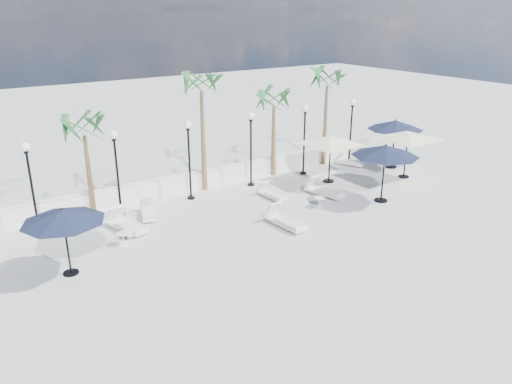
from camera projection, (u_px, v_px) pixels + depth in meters
ground at (268, 249)px, 19.22m from camera, size 100.00×100.00×0.00m
balustrade at (182, 184)px, 24.89m from camera, size 26.00×0.30×1.01m
lamppost_1 at (30, 175)px, 19.73m from camera, size 0.36×0.36×3.84m
lamppost_2 at (116, 161)px, 21.57m from camera, size 0.36×0.36×3.84m
lamppost_3 at (189, 149)px, 23.41m from camera, size 0.36×0.36×3.84m
lamppost_4 at (251, 139)px, 25.25m from camera, size 0.36×0.36×3.84m
lamppost_5 at (305, 130)px, 27.09m from camera, size 0.36×0.36×3.84m
lamppost_6 at (351, 122)px, 28.92m from camera, size 0.36×0.36×3.84m
palm_1 at (84, 132)px, 21.23m from camera, size 2.60×2.60×4.70m
palm_2 at (201, 88)px, 23.75m from camera, size 2.60×2.60×6.10m
palm_3 at (274, 104)px, 26.42m from camera, size 2.60×2.60×4.90m
palm_4 at (327, 83)px, 28.09m from camera, size 2.60×2.60×5.70m
lounger_1 at (126, 224)px, 20.73m from camera, size 1.29×2.23×0.80m
lounger_2 at (125, 224)px, 20.76m from camera, size 0.72×2.03×0.75m
lounger_3 at (148, 212)px, 22.11m from camera, size 1.07×1.84×0.66m
lounger_4 at (272, 194)px, 24.25m from camera, size 0.68×1.77×0.65m
lounger_5 at (324, 191)px, 24.58m from camera, size 1.10×2.18×0.78m
lounger_6 at (285, 221)px, 21.08m from camera, size 0.87×2.15×0.78m
lounger_7 at (350, 162)px, 29.34m from camera, size 1.21×1.82×0.65m
side_table_1 at (123, 238)px, 19.45m from camera, size 0.50×0.50×0.49m
side_table_2 at (320, 201)px, 23.13m from camera, size 0.49×0.49×0.48m
parasol_navy_left at (63, 216)px, 16.66m from camera, size 2.81×2.81×2.48m
parasol_navy_mid at (385, 151)px, 23.11m from camera, size 3.16×3.16×2.83m
parasol_navy_right at (395, 125)px, 28.18m from camera, size 3.17×3.17×2.84m
parasol_cream_sq_a at (408, 132)px, 26.48m from camera, size 5.60×5.60×2.75m
parasol_cream_sq_b at (331, 137)px, 25.82m from camera, size 5.26×5.26×2.64m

